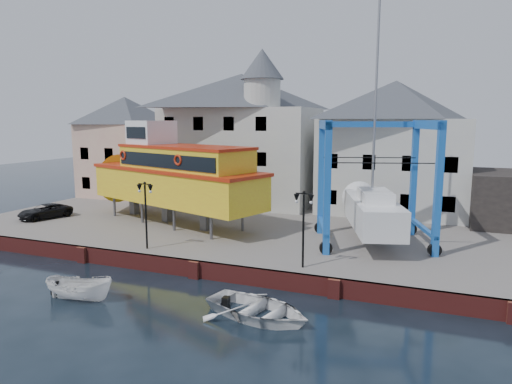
% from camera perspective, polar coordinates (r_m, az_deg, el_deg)
% --- Properties ---
extents(ground, '(140.00, 140.00, 0.00)m').
position_cam_1_polar(ground, '(26.63, -7.66, -10.61)').
color(ground, black).
rests_on(ground, ground).
extents(hardstanding, '(44.00, 22.00, 1.00)m').
position_cam_1_polar(hardstanding, '(36.10, 0.84, -4.49)').
color(hardstanding, slate).
rests_on(hardstanding, ground).
extents(quay_wall, '(44.00, 0.47, 1.00)m').
position_cam_1_polar(quay_wall, '(26.56, -7.57, -9.53)').
color(quay_wall, maroon).
rests_on(quay_wall, ground).
extents(building_pink, '(8.00, 7.00, 10.30)m').
position_cam_1_polar(building_pink, '(50.17, -15.88, 5.48)').
color(building_pink, '#D09A8D').
rests_on(building_pink, hardstanding).
extents(building_white_main, '(14.00, 8.30, 14.00)m').
position_cam_1_polar(building_white_main, '(43.81, -1.72, 6.92)').
color(building_white_main, '#BABABA').
rests_on(building_white_main, hardstanding).
extents(building_white_right, '(12.00, 8.00, 11.20)m').
position_cam_1_polar(building_white_right, '(41.07, 16.82, 5.37)').
color(building_white_right, '#BABABA').
rests_on(building_white_right, hardstanding).
extents(lamp_post_left, '(1.12, 0.32, 4.20)m').
position_cam_1_polar(lamp_post_left, '(28.66, -13.67, -0.77)').
color(lamp_post_left, black).
rests_on(lamp_post_left, hardstanding).
extents(lamp_post_right, '(1.12, 0.32, 4.20)m').
position_cam_1_polar(lamp_post_right, '(24.38, 5.97, -2.23)').
color(lamp_post_right, black).
rests_on(lamp_post_right, hardstanding).
extents(tour_boat, '(18.46, 10.03, 7.87)m').
position_cam_1_polar(tour_boat, '(36.09, -11.16, 2.14)').
color(tour_boat, '#59595E').
rests_on(tour_boat, hardstanding).
extents(travel_lift, '(8.40, 10.36, 15.18)m').
position_cam_1_polar(travel_lift, '(30.92, 14.12, -1.30)').
color(travel_lift, blue).
rests_on(travel_lift, hardstanding).
extents(van, '(3.19, 4.52, 1.15)m').
position_cam_1_polar(van, '(40.85, -24.86, -2.20)').
color(van, black).
rests_on(van, hardstanding).
extents(motorboat_a, '(3.77, 1.95, 1.39)m').
position_cam_1_polar(motorboat_a, '(25.02, -21.11, -12.47)').
color(motorboat_a, white).
rests_on(motorboat_a, ground).
extents(motorboat_b, '(5.91, 4.84, 1.07)m').
position_cam_1_polar(motorboat_b, '(21.52, 0.23, -15.41)').
color(motorboat_b, white).
rests_on(motorboat_b, ground).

